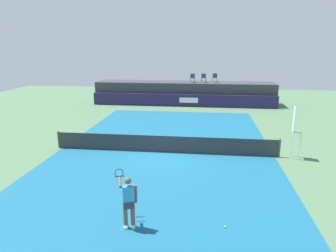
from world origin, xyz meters
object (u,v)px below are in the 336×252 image
Objects in this scene: spectator_chair_center at (215,77)px; net_post_near at (59,140)px; spectator_chair_far_left at (192,77)px; tennis_player at (128,200)px; spectator_chair_left at (204,77)px; umpire_chair at (295,129)px; tennis_ball at (225,227)px; net_post_far at (280,148)px.

net_post_near is at bearing -120.84° from spectator_chair_center.
spectator_chair_far_left is 22.47m from tennis_player.
umpire_chair is (4.96, -15.13, -1.11)m from spectator_chair_left.
umpire_chair reaches higher than tennis_player.
spectator_chair_far_left is 22.32m from tennis_ball.
tennis_ball is (2.17, -22.05, -2.66)m from spectator_chair_far_left.
spectator_chair_center is 0.89× the size of net_post_near.
spectator_chair_center is 0.89× the size of net_post_far.
spectator_chair_center is 18.16m from net_post_near.
spectator_chair_left reaches higher than net_post_far.
tennis_player is (-6.35, -7.44, 0.46)m from net_post_far.
net_post_far is at bearing -74.24° from spectator_chair_left.
umpire_chair is at bearing -71.85° from spectator_chair_left.
spectator_chair_left is 1.00× the size of spectator_chair_center.
spectator_chair_far_left is 2.30m from spectator_chair_center.
spectator_chair_far_left is at bearing 109.84° from net_post_far.
net_post_near is 1.00× the size of net_post_far.
spectator_chair_far_left reaches higher than net_post_far.
spectator_chair_left is 0.32× the size of umpire_chair.
net_post_far is (5.39, -14.94, -2.19)m from spectator_chair_far_left.
tennis_ball is at bearing 5.93° from tennis_player.
tennis_player is 3.28m from tennis_ball.
tennis_player reaches higher than net_post_far.
tennis_player reaches higher than net_post_near.
spectator_chair_far_left is at bearing -166.40° from spectator_chair_center.
spectator_chair_left is at bearing 61.78° from net_post_near.
umpire_chair is 1.29m from net_post_far.
umpire_chair is 1.56× the size of tennis_player.
spectator_chair_center is 15.98m from umpire_chair.
spectator_chair_center is at bearing 16.94° from spectator_chair_left.
spectator_chair_left is at bearing 10.16° from spectator_chair_far_left.
net_post_near is 0.56× the size of tennis_player.
net_post_near reaches higher than tennis_ball.
tennis_player is at bearing -50.89° from net_post_near.
spectator_chair_far_left is at bearing 112.14° from umpire_chair.
spectator_chair_center reaches higher than tennis_ball.
spectator_chair_left is 0.89× the size of net_post_near.
umpire_chair is at bearing 61.27° from tennis_ball.
net_post_far is at bearing -70.16° from spectator_chair_far_left.
spectator_chair_center is 13.06× the size of tennis_ball.
spectator_chair_center is at bearing 101.52° from net_post_far.
spectator_chair_far_left is 13.06× the size of tennis_ball.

